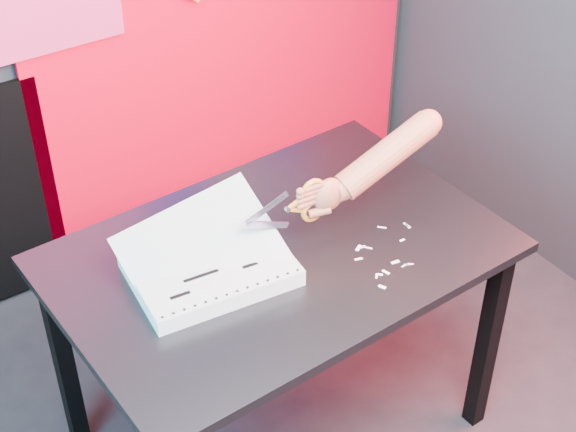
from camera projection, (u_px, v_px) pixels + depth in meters
room at (322, 149)px, 1.68m from camera, size 3.01×3.01×2.71m
backdrop at (76, 41)px, 2.91m from camera, size 2.88×0.05×2.08m
work_table at (278, 275)px, 2.44m from camera, size 1.22×0.84×0.75m
printout_stack at (210, 268)px, 2.28m from camera, size 0.43×0.34×0.21m
scissors at (307, 202)px, 2.31m from camera, size 0.24×0.02×0.14m
hand_forearm at (377, 162)px, 2.36m from camera, size 0.44×0.10×0.21m
paper_clippings at (384, 255)px, 2.36m from camera, size 0.23×0.21×0.00m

